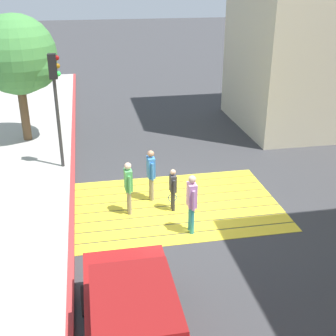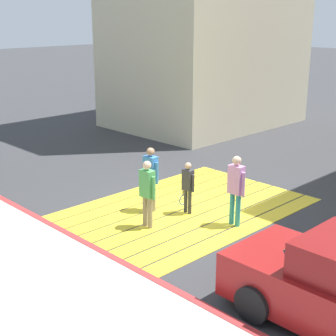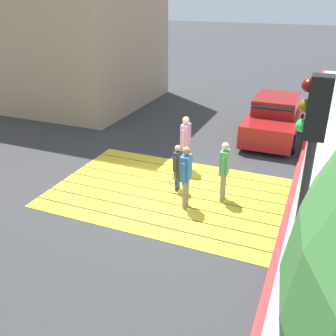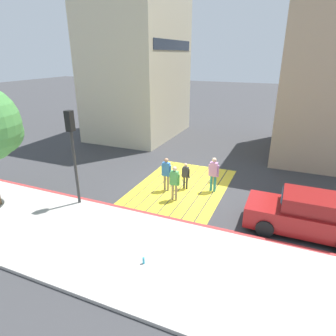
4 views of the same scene
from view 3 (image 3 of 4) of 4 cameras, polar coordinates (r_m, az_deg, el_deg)
ground_plane at (r=10.82m, az=0.00°, el=-3.69°), size 120.00×120.00×0.00m
crosswalk_stripes at (r=10.82m, az=0.00°, el=-3.66°), size 6.40×4.35×0.01m
curb_painted at (r=10.16m, az=17.28°, el=-6.61°), size 0.16×40.00×0.13m
car_parked_near_curb at (r=15.23m, az=15.54°, el=7.08°), size 2.00×4.31×1.57m
traffic_light_corner at (r=5.63m, az=20.04°, el=0.74°), size 0.39×0.28×4.24m
pedestrian_adult_lead at (r=10.13m, az=8.38°, el=0.09°), size 0.23×0.49×1.67m
pedestrian_adult_trailing at (r=9.68m, az=2.69°, el=-0.77°), size 0.24×0.50×1.71m
pedestrian_adult_side at (r=11.77m, az=2.63°, el=4.23°), size 0.23×0.51×1.76m
pedestrian_child_with_racket at (r=10.62m, az=1.40°, el=0.41°), size 0.28×0.42×1.37m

